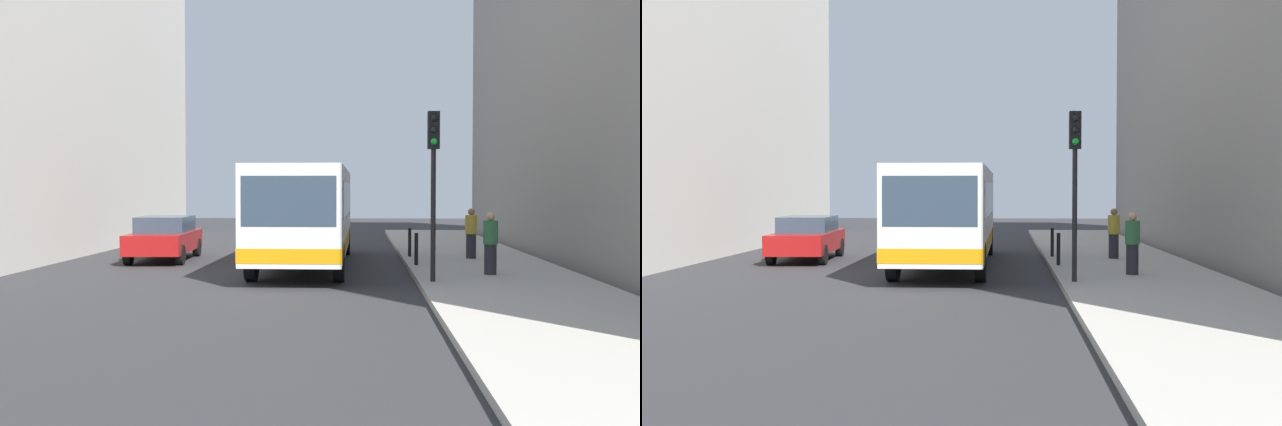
{
  "view_description": "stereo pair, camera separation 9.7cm",
  "coord_description": "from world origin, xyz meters",
  "views": [
    {
      "loc": [
        1.76,
        -19.95,
        2.36
      ],
      "look_at": [
        0.66,
        0.29,
        1.71
      ],
      "focal_mm": 40.27,
      "sensor_mm": 36.0,
      "label": 1
    },
    {
      "loc": [
        1.86,
        -19.95,
        2.36
      ],
      "look_at": [
        0.66,
        0.29,
        1.71
      ],
      "focal_mm": 40.27,
      "sensor_mm": 36.0,
      "label": 2
    }
  ],
  "objects": [
    {
      "name": "bus",
      "position": [
        0.14,
        2.4,
        1.73
      ],
      "size": [
        2.59,
        11.03,
        3.0
      ],
      "rotation": [
        0.0,
        0.0,
        3.14
      ],
      "color": "white",
      "rests_on": "ground"
    },
    {
      "name": "sidewalk",
      "position": [
        5.4,
        0.0,
        0.07
      ],
      "size": [
        4.4,
        40.0,
        0.15
      ],
      "primitive_type": "cube",
      "color": "#ADA89E",
      "rests_on": "ground"
    },
    {
      "name": "car_beside_bus",
      "position": [
        -4.75,
        3.76,
        0.78
      ],
      "size": [
        2.05,
        4.49,
        1.48
      ],
      "rotation": [
        0.0,
        0.0,
        3.19
      ],
      "color": "maroon",
      "rests_on": "ground"
    },
    {
      "name": "pedestrian_near_signal",
      "position": [
        5.2,
        -1.03,
        0.96
      ],
      "size": [
        0.38,
        0.38,
        1.63
      ],
      "rotation": [
        0.0,
        0.0,
        1.92
      ],
      "color": "#26262D",
      "rests_on": "sidewalk"
    },
    {
      "name": "ground_plane",
      "position": [
        0.0,
        0.0,
        0.0
      ],
      "size": [
        80.0,
        80.0,
        0.0
      ],
      "primitive_type": "plane",
      "color": "#2D2D30"
    },
    {
      "name": "pedestrian_mid_sidewalk",
      "position": [
        5.39,
        3.43,
        0.95
      ],
      "size": [
        0.38,
        0.38,
        1.62
      ],
      "rotation": [
        0.0,
        0.0,
        0.38
      ],
      "color": "#26262D",
      "rests_on": "sidewalk"
    },
    {
      "name": "traffic_light",
      "position": [
        3.55,
        -2.58,
        3.01
      ],
      "size": [
        0.28,
        0.33,
        4.1
      ],
      "color": "black",
      "rests_on": "sidewalk"
    },
    {
      "name": "bollard_mid",
      "position": [
        3.45,
        3.99,
        0.62
      ],
      "size": [
        0.11,
        0.11,
        0.95
      ],
      "primitive_type": "cylinder",
      "color": "black",
      "rests_on": "sidewalk"
    },
    {
      "name": "bollard_near",
      "position": [
        3.45,
        1.23,
        0.62
      ],
      "size": [
        0.11,
        0.11,
        0.95
      ],
      "primitive_type": "cylinder",
      "color": "black",
      "rests_on": "sidewalk"
    }
  ]
}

